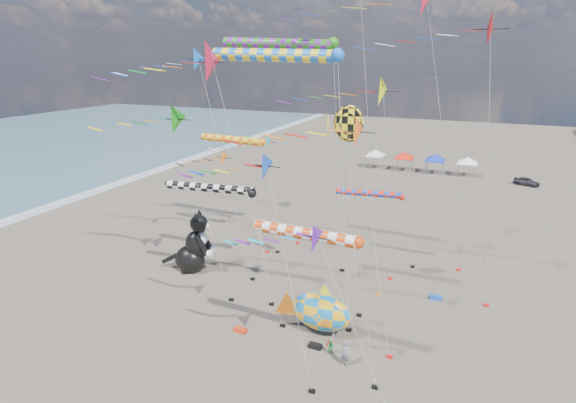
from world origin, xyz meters
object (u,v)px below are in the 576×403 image
at_px(fish_inflatable, 321,311).
at_px(child_green, 331,348).
at_px(person_adult, 346,354).
at_px(cat_inflatable, 192,241).
at_px(parked_car, 527,181).
at_px(child_blue, 304,314).

xyz_separation_m(fish_inflatable, child_green, (1.38, -1.85, -1.33)).
bearing_deg(person_adult, child_green, 144.67).
height_order(cat_inflatable, parked_car, cat_inflatable).
distance_m(fish_inflatable, child_blue, 2.42).
height_order(child_blue, parked_car, parked_car).
bearing_deg(child_green, person_adult, -28.13).
distance_m(cat_inflatable, parked_car, 53.22).
xyz_separation_m(fish_inflatable, parked_car, (16.01, 48.73, -1.21)).
distance_m(cat_inflatable, child_blue, 12.93).
height_order(cat_inflatable, child_green, cat_inflatable).
bearing_deg(child_blue, fish_inflatable, -85.20).
relative_size(child_blue, parked_car, 0.30).
bearing_deg(fish_inflatable, person_adult, -44.91).
bearing_deg(cat_inflatable, parked_car, 41.64).
xyz_separation_m(person_adult, child_green, (-1.22, 0.74, -0.41)).
xyz_separation_m(cat_inflatable, person_adult, (16.47, -7.34, -2.00)).
relative_size(cat_inflatable, child_blue, 5.32).
height_order(fish_inflatable, child_blue, fish_inflatable).
xyz_separation_m(person_adult, parked_car, (13.41, 51.32, -0.28)).
distance_m(cat_inflatable, person_adult, 18.14).
xyz_separation_m(cat_inflatable, child_green, (15.25, -6.60, -2.40)).
bearing_deg(parked_car, child_green, -173.79).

